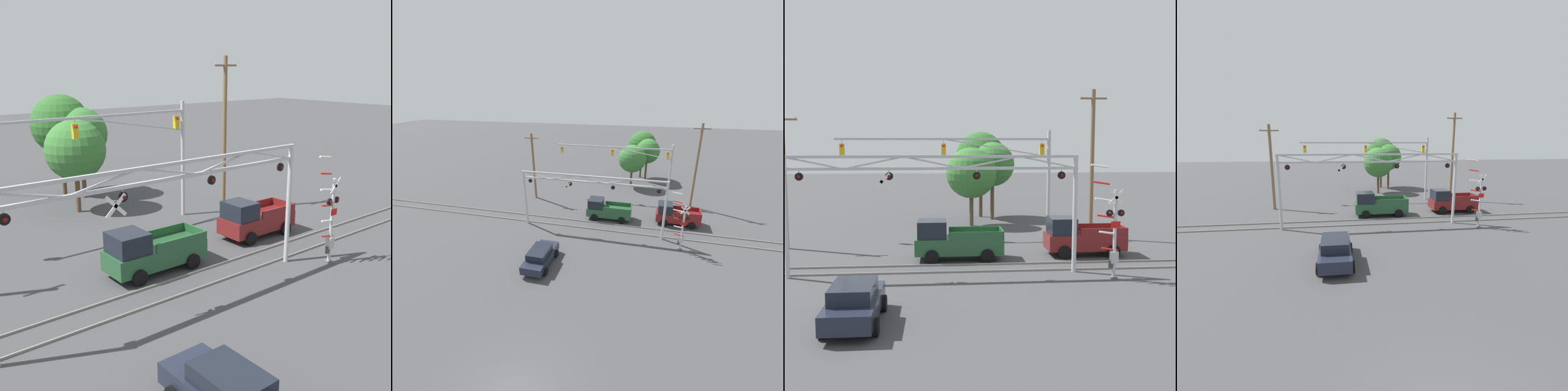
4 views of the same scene
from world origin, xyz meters
TOP-DOWN VIEW (x-y plane):
  - rail_track_near at (0.00, 17.06)m, footprint 80.00×0.08m
  - rail_track_far at (0.00, 18.50)m, footprint 80.00×0.08m
  - crossing_gantry at (-0.02, 16.78)m, footprint 14.32×0.27m
  - crossing_signal_mast at (8.52, 15.34)m, footprint 1.68×0.35m
  - traffic_signal_span at (3.99, 26.25)m, footprint 14.58×0.39m
  - pickup_truck_lead at (1.06, 19.92)m, footprint 4.87×2.10m
  - pickup_truck_following at (8.42, 20.42)m, footprint 4.51×2.10m
  - utility_pole_right at (10.63, 25.43)m, footprint 1.80×0.28m
  - background_tree_beyond_span at (4.81, 34.27)m, footprint 3.76×3.76m
  - background_tree_far_left_verge at (3.94, 35.78)m, footprint 4.29×4.29m
  - background_tree_far_right_verge at (2.82, 31.13)m, footprint 3.97×3.97m

SIDE VIEW (x-z plane):
  - rail_track_near at x=0.00m, z-range 0.00..0.10m
  - rail_track_far at x=0.00m, z-range 0.00..0.10m
  - pickup_truck_following at x=8.42m, z-range -0.09..2.14m
  - pickup_truck_lead at x=1.06m, z-range -0.09..2.15m
  - crossing_signal_mast at x=8.52m, z-range -0.64..4.89m
  - background_tree_far_right_verge at x=2.82m, z-range 1.08..7.25m
  - crossing_gantry at x=-0.02m, z-range 1.39..7.30m
  - background_tree_beyond_span at x=4.81m, z-range 1.40..8.00m
  - utility_pole_right at x=10.63m, z-range 0.15..10.21m
  - traffic_signal_span at x=3.99m, z-range 1.55..8.91m
  - background_tree_far_left_verge at x=3.94m, z-range 1.58..9.06m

